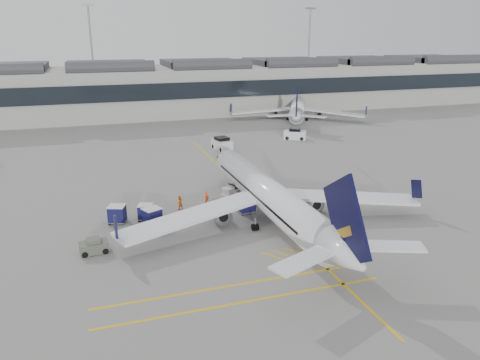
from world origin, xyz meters
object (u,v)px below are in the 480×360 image
object	(u,v)px
airliner_main	(270,197)
ramp_agent_b	(179,203)
pushback_tug	(94,246)
baggage_cart_a	(246,203)
ramp_agent_a	(207,200)
belt_loader	(234,193)

from	to	relation	value
airliner_main	ramp_agent_b	world-z (taller)	airliner_main
pushback_tug	ramp_agent_b	bearing A→B (deg)	36.09
baggage_cart_a	ramp_agent_a	size ratio (longest dim) A/B	1.08
ramp_agent_a	ramp_agent_b	xyz separation A→B (m)	(-3.03, 0.37, -0.13)
belt_loader	ramp_agent_a	distance (m)	4.48
airliner_main	belt_loader	size ratio (longest dim) A/B	7.77
belt_loader	pushback_tug	world-z (taller)	belt_loader
airliner_main	pushback_tug	bearing A→B (deg)	-175.04
belt_loader	pushback_tug	xyz separation A→B (m)	(-16.26, -9.94, 0.08)
ramp_agent_a	airliner_main	bearing A→B (deg)	-98.25
baggage_cart_a	ramp_agent_b	size ratio (longest dim) A/B	1.27
baggage_cart_a	ramp_agent_a	world-z (taller)	baggage_cart_a
pushback_tug	airliner_main	bearing A→B (deg)	0.47
ramp_agent_b	pushback_tug	xyz separation A→B (m)	(-9.31, -8.17, -0.19)
ramp_agent_b	pushback_tug	distance (m)	12.39
airliner_main	ramp_agent_b	distance (m)	10.57
baggage_cart_a	ramp_agent_b	distance (m)	7.46
belt_loader	airliner_main	bearing A→B (deg)	-105.05
ramp_agent_b	ramp_agent_a	bearing A→B (deg)	158.69
belt_loader	ramp_agent_b	world-z (taller)	belt_loader
ramp_agent_a	ramp_agent_b	size ratio (longest dim) A/B	1.17
ramp_agent_b	airliner_main	bearing A→B (deg)	127.42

